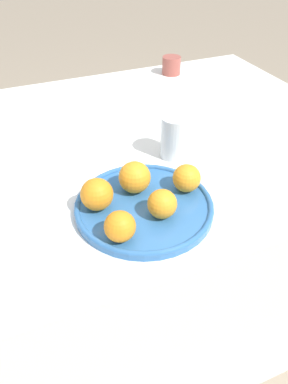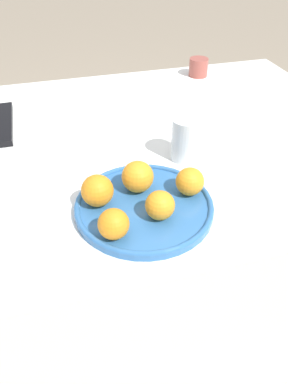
% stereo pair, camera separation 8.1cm
% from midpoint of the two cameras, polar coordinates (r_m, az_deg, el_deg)
% --- Properties ---
extents(ground_plane, '(12.00, 12.00, 0.00)m').
position_cam_midpoint_polar(ground_plane, '(1.58, -4.97, -15.37)').
color(ground_plane, gray).
extents(table, '(1.50, 1.03, 0.72)m').
position_cam_midpoint_polar(table, '(1.31, -5.82, -6.01)').
color(table, white).
rests_on(table, ground_plane).
extents(fruit_platter, '(0.31, 0.31, 0.02)m').
position_cam_midpoint_polar(fruit_platter, '(0.83, -2.78, -2.22)').
color(fruit_platter, '#336BAD').
rests_on(fruit_platter, table).
extents(orange_0, '(0.06, 0.06, 0.06)m').
position_cam_midpoint_polar(orange_0, '(0.78, -0.16, -1.94)').
color(orange_0, orange).
rests_on(orange_0, fruit_platter).
extents(orange_1, '(0.07, 0.07, 0.07)m').
position_cam_midpoint_polar(orange_1, '(0.86, 3.84, 2.02)').
color(orange_1, orange).
rests_on(orange_1, fruit_platter).
extents(orange_2, '(0.07, 0.07, 0.07)m').
position_cam_midpoint_polar(orange_2, '(0.85, -4.16, 2.15)').
color(orange_2, orange).
rests_on(orange_2, fruit_platter).
extents(orange_3, '(0.07, 0.07, 0.07)m').
position_cam_midpoint_polar(orange_3, '(0.81, -10.03, -0.46)').
color(orange_3, orange).
rests_on(orange_3, fruit_platter).
extents(orange_4, '(0.06, 0.06, 0.06)m').
position_cam_midpoint_polar(orange_4, '(0.74, -6.85, -5.37)').
color(orange_4, orange).
rests_on(orange_4, fruit_platter).
extents(water_glass, '(0.08, 0.08, 0.11)m').
position_cam_midpoint_polar(water_glass, '(0.99, 2.38, 8.31)').
color(water_glass, silver).
rests_on(water_glass, table).
extents(cup_0, '(0.07, 0.07, 0.07)m').
position_cam_midpoint_polar(cup_0, '(1.55, 2.64, 18.68)').
color(cup_0, '#9E4C42').
rests_on(cup_0, table).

